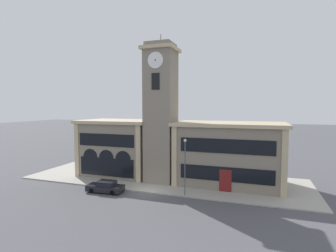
{
  "coord_description": "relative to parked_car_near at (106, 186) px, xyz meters",
  "views": [
    {
      "loc": [
        13.04,
        -29.38,
        10.75
      ],
      "look_at": [
        1.75,
        3.34,
        8.21
      ],
      "focal_mm": 28.0,
      "sensor_mm": 36.0,
      "label": 1
    }
  ],
  "objects": [
    {
      "name": "town_hall_right_wing",
      "position": [
        14.28,
        8.5,
        3.58
      ],
      "size": [
        14.83,
        8.24,
        8.62
      ],
      "color": "gray",
      "rests_on": "ground_plane"
    },
    {
      "name": "clock_tower",
      "position": [
        4.93,
        6.73,
        9.08
      ],
      "size": [
        4.66,
        4.66,
        20.75
      ],
      "color": "gray",
      "rests_on": "ground_plane"
    },
    {
      "name": "street_lamp",
      "position": [
        9.83,
        1.82,
        3.75
      ],
      "size": [
        0.36,
        0.36,
        6.8
      ],
      "color": "#4C4C51",
      "rests_on": "sidewalk_kerb"
    },
    {
      "name": "sidewalk_kerb",
      "position": [
        4.93,
        7.86,
        -0.68
      ],
      "size": [
        40.83,
        12.88,
        0.15
      ],
      "color": "#A39E93",
      "rests_on": "ground_plane"
    },
    {
      "name": "parked_car_near",
      "position": [
        0.0,
        0.0,
        0.0
      ],
      "size": [
        4.71,
        2.12,
        1.46
      ],
      "rotation": [
        0.0,
        0.0,
        3.21
      ],
      "color": "black",
      "rests_on": "ground_plane"
    },
    {
      "name": "ground_plane",
      "position": [
        4.93,
        1.42,
        -0.76
      ],
      "size": [
        300.0,
        300.0,
        0.0
      ],
      "primitive_type": "plane",
      "color": "#4C4C51"
    },
    {
      "name": "town_hall_left_wing",
      "position": [
        -2.84,
        8.49,
        3.61
      ],
      "size": [
        11.68,
        8.24,
        8.68
      ],
      "color": "gray",
      "rests_on": "ground_plane"
    }
  ]
}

